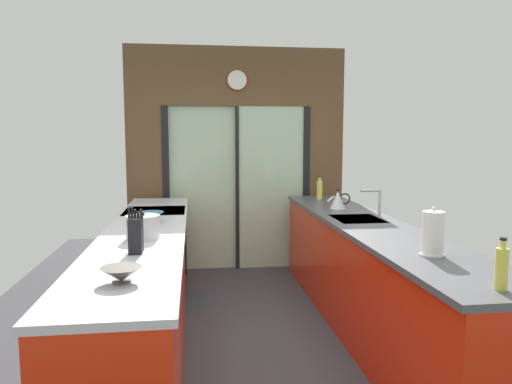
{
  "coord_description": "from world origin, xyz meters",
  "views": [
    {
      "loc": [
        -0.53,
        -3.44,
        1.64
      ],
      "look_at": [
        0.03,
        0.85,
        1.13
      ],
      "focal_mm": 33.64,
      "sensor_mm": 36.0,
      "label": 1
    }
  ],
  "objects_px": {
    "oven_range": "(156,257)",
    "knife_block": "(136,235)",
    "stock_pot": "(143,227)",
    "kettle": "(338,200)",
    "soap_bottle_far": "(320,189)",
    "mixing_bowl_near": "(121,274)",
    "mixing_bowl_far": "(151,217)",
    "soap_bottle_near": "(502,268)",
    "paper_towel_roll": "(433,234)"
  },
  "relations": [
    {
      "from": "oven_range",
      "to": "knife_block",
      "type": "bearing_deg",
      "value": -89.39
    },
    {
      "from": "oven_range",
      "to": "knife_block",
      "type": "relative_size",
      "value": 3.24
    },
    {
      "from": "stock_pot",
      "to": "kettle",
      "type": "distance_m",
      "value": 2.14
    },
    {
      "from": "oven_range",
      "to": "soap_bottle_far",
      "type": "height_order",
      "value": "soap_bottle_far"
    },
    {
      "from": "kettle",
      "to": "mixing_bowl_near",
      "type": "bearing_deg",
      "value": -128.75
    },
    {
      "from": "mixing_bowl_far",
      "to": "mixing_bowl_near",
      "type": "bearing_deg",
      "value": -90.0
    },
    {
      "from": "mixing_bowl_near",
      "to": "knife_block",
      "type": "xyz_separation_m",
      "value": [
        -0.0,
        0.62,
        0.07
      ]
    },
    {
      "from": "mixing_bowl_far",
      "to": "soap_bottle_near",
      "type": "bearing_deg",
      "value": -48.91
    },
    {
      "from": "oven_range",
      "to": "kettle",
      "type": "height_order",
      "value": "kettle"
    },
    {
      "from": "mixing_bowl_far",
      "to": "soap_bottle_far",
      "type": "bearing_deg",
      "value": 34.53
    },
    {
      "from": "knife_block",
      "to": "stock_pot",
      "type": "bearing_deg",
      "value": 89.99
    },
    {
      "from": "knife_block",
      "to": "kettle",
      "type": "distance_m",
      "value": 2.4
    },
    {
      "from": "paper_towel_roll",
      "to": "mixing_bowl_far",
      "type": "bearing_deg",
      "value": 142.05
    },
    {
      "from": "knife_block",
      "to": "mixing_bowl_near",
      "type": "bearing_deg",
      "value": -89.99
    },
    {
      "from": "soap_bottle_near",
      "to": "soap_bottle_far",
      "type": "relative_size",
      "value": 0.94
    },
    {
      "from": "oven_range",
      "to": "kettle",
      "type": "bearing_deg",
      "value": -3.53
    },
    {
      "from": "mixing_bowl_near",
      "to": "stock_pot",
      "type": "xyz_separation_m",
      "value": [
        0.0,
        1.03,
        0.04
      ]
    },
    {
      "from": "paper_towel_roll",
      "to": "soap_bottle_near",
      "type": "bearing_deg",
      "value": -90.0
    },
    {
      "from": "kettle",
      "to": "paper_towel_roll",
      "type": "xyz_separation_m",
      "value": [
        -0.0,
        -1.92,
        0.05
      ]
    },
    {
      "from": "mixing_bowl_far",
      "to": "kettle",
      "type": "xyz_separation_m",
      "value": [
        1.78,
        0.53,
        0.04
      ]
    },
    {
      "from": "mixing_bowl_far",
      "to": "paper_towel_roll",
      "type": "xyz_separation_m",
      "value": [
        1.78,
        -1.39,
        0.09
      ]
    },
    {
      "from": "oven_range",
      "to": "stock_pot",
      "type": "relative_size",
      "value": 3.83
    },
    {
      "from": "mixing_bowl_far",
      "to": "stock_pot",
      "type": "relative_size",
      "value": 0.9
    },
    {
      "from": "soap_bottle_near",
      "to": "paper_towel_roll",
      "type": "xyz_separation_m",
      "value": [
        -0.0,
        0.65,
        0.03
      ]
    },
    {
      "from": "knife_block",
      "to": "stock_pot",
      "type": "height_order",
      "value": "knife_block"
    },
    {
      "from": "mixing_bowl_far",
      "to": "stock_pot",
      "type": "bearing_deg",
      "value": -90.0
    },
    {
      "from": "oven_range",
      "to": "mixing_bowl_near",
      "type": "bearing_deg",
      "value": -89.55
    },
    {
      "from": "soap_bottle_far",
      "to": "paper_towel_roll",
      "type": "relative_size",
      "value": 0.89
    },
    {
      "from": "stock_pot",
      "to": "soap_bottle_far",
      "type": "distance_m",
      "value": 2.59
    },
    {
      "from": "mixing_bowl_near",
      "to": "mixing_bowl_far",
      "type": "height_order",
      "value": "mixing_bowl_far"
    },
    {
      "from": "oven_range",
      "to": "paper_towel_roll",
      "type": "distance_m",
      "value": 2.78
    },
    {
      "from": "kettle",
      "to": "paper_towel_roll",
      "type": "bearing_deg",
      "value": -90.07
    },
    {
      "from": "mixing_bowl_far",
      "to": "stock_pot",
      "type": "height_order",
      "value": "stock_pot"
    },
    {
      "from": "stock_pot",
      "to": "soap_bottle_near",
      "type": "bearing_deg",
      "value": -37.77
    },
    {
      "from": "mixing_bowl_near",
      "to": "soap_bottle_far",
      "type": "xyz_separation_m",
      "value": [
        1.78,
        2.92,
        0.07
      ]
    },
    {
      "from": "soap_bottle_far",
      "to": "paper_towel_roll",
      "type": "xyz_separation_m",
      "value": [
        -0.0,
        -2.61,
        0.02
      ]
    },
    {
      "from": "oven_range",
      "to": "stock_pot",
      "type": "distance_m",
      "value": 1.41
    },
    {
      "from": "soap_bottle_far",
      "to": "paper_towel_roll",
      "type": "bearing_deg",
      "value": -90.0
    },
    {
      "from": "knife_block",
      "to": "stock_pot",
      "type": "distance_m",
      "value": 0.41
    },
    {
      "from": "mixing_bowl_far",
      "to": "oven_range",
      "type": "bearing_deg",
      "value": 91.65
    },
    {
      "from": "oven_range",
      "to": "soap_bottle_far",
      "type": "distance_m",
      "value": 1.98
    },
    {
      "from": "mixing_bowl_near",
      "to": "mixing_bowl_far",
      "type": "relative_size",
      "value": 0.95
    },
    {
      "from": "oven_range",
      "to": "knife_block",
      "type": "distance_m",
      "value": 1.81
    },
    {
      "from": "mixing_bowl_far",
      "to": "stock_pot",
      "type": "distance_m",
      "value": 0.66
    },
    {
      "from": "mixing_bowl_far",
      "to": "paper_towel_roll",
      "type": "relative_size",
      "value": 0.72
    },
    {
      "from": "mixing_bowl_near",
      "to": "paper_towel_roll",
      "type": "distance_m",
      "value": 1.81
    },
    {
      "from": "soap_bottle_far",
      "to": "mixing_bowl_near",
      "type": "bearing_deg",
      "value": -121.39
    },
    {
      "from": "stock_pot",
      "to": "paper_towel_roll",
      "type": "xyz_separation_m",
      "value": [
        1.78,
        -0.73,
        0.05
      ]
    },
    {
      "from": "stock_pot",
      "to": "soap_bottle_far",
      "type": "relative_size",
      "value": 0.9
    },
    {
      "from": "knife_block",
      "to": "soap_bottle_near",
      "type": "bearing_deg",
      "value": -28.56
    }
  ]
}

